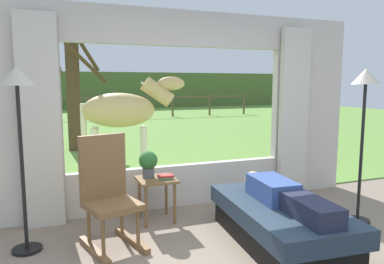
{
  "coord_description": "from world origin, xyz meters",
  "views": [
    {
      "loc": [
        -1.54,
        -2.26,
        1.62
      ],
      "look_at": [
        0.0,
        1.8,
        1.05
      ],
      "focal_mm": 34.19,
      "sensor_mm": 36.0,
      "label": 1
    }
  ],
  "objects_px": {
    "rocking_chair": "(108,193)",
    "book_stack": "(165,177)",
    "side_table": "(156,186)",
    "pasture_tree": "(74,82)",
    "recliner_sofa": "(280,222)",
    "reclining_person": "(283,195)",
    "floor_lamp_right": "(365,99)",
    "horse": "(124,111)",
    "potted_plant": "(148,163)",
    "floor_lamp_left": "(18,103)"
  },
  "relations": [
    {
      "from": "recliner_sofa",
      "to": "rocking_chair",
      "type": "bearing_deg",
      "value": 165.04
    },
    {
      "from": "reclining_person",
      "to": "book_stack",
      "type": "bearing_deg",
      "value": 136.36
    },
    {
      "from": "recliner_sofa",
      "to": "reclining_person",
      "type": "relative_size",
      "value": 1.23
    },
    {
      "from": "horse",
      "to": "potted_plant",
      "type": "bearing_deg",
      "value": 7.33
    },
    {
      "from": "book_stack",
      "to": "horse",
      "type": "height_order",
      "value": "horse"
    },
    {
      "from": "horse",
      "to": "pasture_tree",
      "type": "xyz_separation_m",
      "value": [
        -0.66,
        2.85,
        0.51
      ]
    },
    {
      "from": "book_stack",
      "to": "pasture_tree",
      "type": "distance_m",
      "value": 5.38
    },
    {
      "from": "reclining_person",
      "to": "book_stack",
      "type": "distance_m",
      "value": 1.38
    },
    {
      "from": "side_table",
      "to": "floor_lamp_right",
      "type": "height_order",
      "value": "floor_lamp_right"
    },
    {
      "from": "recliner_sofa",
      "to": "pasture_tree",
      "type": "relative_size",
      "value": 0.52
    },
    {
      "from": "recliner_sofa",
      "to": "floor_lamp_left",
      "type": "xyz_separation_m",
      "value": [
        -2.41,
        0.73,
        1.22
      ]
    },
    {
      "from": "floor_lamp_right",
      "to": "pasture_tree",
      "type": "height_order",
      "value": "pasture_tree"
    },
    {
      "from": "floor_lamp_right",
      "to": "rocking_chair",
      "type": "bearing_deg",
      "value": 171.68
    },
    {
      "from": "reclining_person",
      "to": "horse",
      "type": "distance_m",
      "value": 3.59
    },
    {
      "from": "rocking_chair",
      "to": "book_stack",
      "type": "bearing_deg",
      "value": 13.35
    },
    {
      "from": "potted_plant",
      "to": "horse",
      "type": "height_order",
      "value": "horse"
    },
    {
      "from": "potted_plant",
      "to": "floor_lamp_right",
      "type": "height_order",
      "value": "floor_lamp_right"
    },
    {
      "from": "reclining_person",
      "to": "side_table",
      "type": "bearing_deg",
      "value": 137.35
    },
    {
      "from": "book_stack",
      "to": "floor_lamp_left",
      "type": "height_order",
      "value": "floor_lamp_left"
    },
    {
      "from": "potted_plant",
      "to": "book_stack",
      "type": "xyz_separation_m",
      "value": [
        0.17,
        -0.12,
        -0.16
      ]
    },
    {
      "from": "recliner_sofa",
      "to": "rocking_chair",
      "type": "distance_m",
      "value": 1.77
    },
    {
      "from": "reclining_person",
      "to": "pasture_tree",
      "type": "relative_size",
      "value": 0.42
    },
    {
      "from": "pasture_tree",
      "to": "floor_lamp_left",
      "type": "bearing_deg",
      "value": -98.25
    },
    {
      "from": "potted_plant",
      "to": "pasture_tree",
      "type": "bearing_deg",
      "value": 95.92
    },
    {
      "from": "floor_lamp_right",
      "to": "horse",
      "type": "xyz_separation_m",
      "value": [
        -2.17,
        3.18,
        -0.3
      ]
    },
    {
      "from": "reclining_person",
      "to": "horse",
      "type": "bearing_deg",
      "value": 110.34
    },
    {
      "from": "floor_lamp_left",
      "to": "floor_lamp_right",
      "type": "height_order",
      "value": "floor_lamp_right"
    },
    {
      "from": "book_stack",
      "to": "horse",
      "type": "bearing_deg",
      "value": 91.02
    },
    {
      "from": "floor_lamp_right",
      "to": "pasture_tree",
      "type": "relative_size",
      "value": 0.53
    },
    {
      "from": "reclining_person",
      "to": "pasture_tree",
      "type": "height_order",
      "value": "pasture_tree"
    },
    {
      "from": "pasture_tree",
      "to": "rocking_chair",
      "type": "bearing_deg",
      "value": -90.19
    },
    {
      "from": "rocking_chair",
      "to": "side_table",
      "type": "relative_size",
      "value": 2.15
    },
    {
      "from": "book_stack",
      "to": "rocking_chair",
      "type": "bearing_deg",
      "value": -150.91
    },
    {
      "from": "reclining_person",
      "to": "recliner_sofa",
      "type": "bearing_deg",
      "value": 94.51
    },
    {
      "from": "pasture_tree",
      "to": "recliner_sofa",
      "type": "bearing_deg",
      "value": -75.34
    },
    {
      "from": "reclining_person",
      "to": "pasture_tree",
      "type": "xyz_separation_m",
      "value": [
        -1.62,
        6.24,
        1.15
      ]
    },
    {
      "from": "rocking_chair",
      "to": "pasture_tree",
      "type": "distance_m",
      "value": 5.72
    },
    {
      "from": "pasture_tree",
      "to": "reclining_person",
      "type": "bearing_deg",
      "value": -75.45
    },
    {
      "from": "side_table",
      "to": "horse",
      "type": "relative_size",
      "value": 0.29
    },
    {
      "from": "rocking_chair",
      "to": "potted_plant",
      "type": "xyz_separation_m",
      "value": [
        0.55,
        0.52,
        0.16
      ]
    },
    {
      "from": "horse",
      "to": "pasture_tree",
      "type": "distance_m",
      "value": 2.97
    },
    {
      "from": "reclining_person",
      "to": "side_table",
      "type": "xyz_separation_m",
      "value": [
        -1.01,
        1.09,
        -0.1
      ]
    },
    {
      "from": "potted_plant",
      "to": "book_stack",
      "type": "height_order",
      "value": "potted_plant"
    },
    {
      "from": "reclining_person",
      "to": "floor_lamp_right",
      "type": "distance_m",
      "value": 1.54
    },
    {
      "from": "side_table",
      "to": "pasture_tree",
      "type": "relative_size",
      "value": 0.15
    },
    {
      "from": "rocking_chair",
      "to": "book_stack",
      "type": "xyz_separation_m",
      "value": [
        0.72,
        0.4,
        -0.0
      ]
    },
    {
      "from": "floor_lamp_right",
      "to": "floor_lamp_left",
      "type": "bearing_deg",
      "value": 171.17
    },
    {
      "from": "rocking_chair",
      "to": "side_table",
      "type": "height_order",
      "value": "rocking_chair"
    },
    {
      "from": "floor_lamp_left",
      "to": "potted_plant",
      "type": "bearing_deg",
      "value": 15.9
    },
    {
      "from": "rocking_chair",
      "to": "pasture_tree",
      "type": "relative_size",
      "value": 0.33
    }
  ]
}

